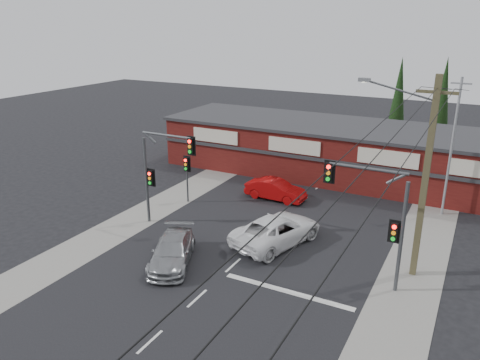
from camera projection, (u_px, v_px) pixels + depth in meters
The scene contains 18 objects.
ground at pixel (238, 261), 25.03m from camera, with size 120.00×120.00×0.00m, color black.
road_strip at pixel (275, 227), 29.22m from camera, with size 14.00×70.00×0.01m, color black.
verge_left at pixel (165, 203), 32.96m from camera, with size 3.00×70.00×0.02m, color gray.
verge_right at pixel (418, 257), 25.47m from camera, with size 3.00×70.00×0.02m, color gray.
stop_line at pixel (288, 291), 22.23m from camera, with size 6.50×0.35×0.01m, color silver.
white_suv at pixel (277, 230), 26.85m from camera, with size 2.72×5.90×1.64m, color white.
silver_suv at pixel (172, 251), 24.63m from camera, with size 1.98×4.86×1.41m, color #9A9D9F.
red_sedan at pixel (276, 190), 33.50m from camera, with size 1.53×4.38×1.44m, color #A80A0A.
lane_dashes at pixel (262, 239), 27.54m from camera, with size 0.12×43.60×0.01m.
shop_building at pixel (323, 148), 38.99m from camera, with size 27.30×8.40×4.22m.
conifer_near at pixel (398, 100), 41.79m from camera, with size 1.80×1.80×9.25m.
conifer_far at pixel (442, 99), 41.92m from camera, with size 1.80×1.80×9.25m.
traffic_mast_left at pixel (159, 165), 28.27m from camera, with size 3.77×0.27×5.97m.
traffic_mast_right at pixel (379, 210), 21.57m from camera, with size 3.96×0.27×5.97m.
pedestal_signal at pixel (187, 169), 32.45m from camera, with size 0.55×0.27×3.38m.
utility_pole at pixel (423, 173), 22.09m from camera, with size 4.38×0.59×10.00m.
steel_pole at pixel (452, 146), 29.58m from camera, with size 1.20×0.16×9.00m.
power_lines at pixel (418, 117), 16.29m from camera, with size 2.01×29.00×1.22m.
Camera 1 is at (10.49, -19.63, 12.26)m, focal length 35.00 mm.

